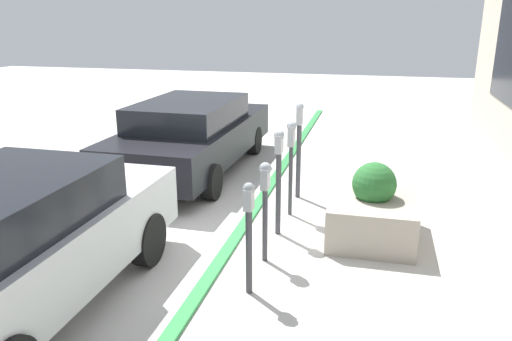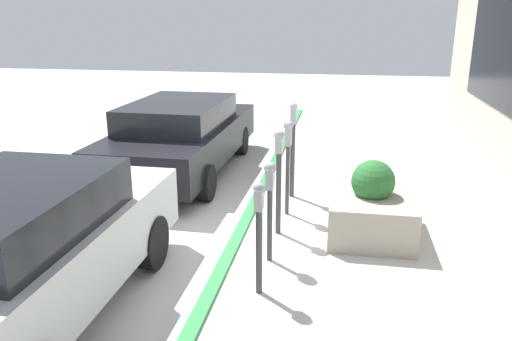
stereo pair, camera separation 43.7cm
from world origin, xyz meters
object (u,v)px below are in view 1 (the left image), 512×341
Objects in this scene: parking_meter_fourth at (291,149)px; parked_car_front at (14,243)px; parking_meter_middle at (279,167)px; parking_meter_second at (265,193)px; parked_car_middle at (193,134)px; parking_meter_farthest at (299,141)px; planter_box at (372,212)px; parking_meter_nearest at (249,224)px.

parked_car_front is at bearing 146.00° from parking_meter_fourth.
parking_meter_middle is 0.37× the size of parked_car_front.
parking_meter_second is 0.27× the size of parked_car_middle.
parking_meter_middle reaches higher than parking_meter_second.
parking_meter_fourth is 0.36× the size of parked_car_front.
parking_meter_farthest is (1.53, -0.04, -0.01)m from parking_meter_middle.
parking_meter_middle is (0.83, -0.00, 0.09)m from parking_meter_second.
parking_meter_fourth reaches higher than planter_box.
parking_meter_fourth is 2.87m from parked_car_middle.
parked_car_front is 5.04m from parked_car_middle.
parking_meter_middle is at bearing -0.11° from parking_meter_nearest.
parking_meter_nearest is at bearing -150.85° from parked_car_middle.
parked_car_front is (-0.93, 2.15, -0.03)m from parking_meter_nearest.
parked_car_middle is at bearing 0.82° from parked_car_front.
parking_meter_middle is at bearing -40.03° from parked_car_front.
planter_box is (1.78, -1.27, -0.44)m from parking_meter_nearest.
parking_meter_second is at bearing -51.32° from parked_car_front.
parking_meter_second is 1.70m from planter_box.
parking_meter_farthest is (2.35, -0.04, 0.08)m from parking_meter_second.
parking_meter_nearest is at bearing 179.30° from parking_meter_farthest.
parking_meter_middle is 0.73m from parking_meter_fourth.
parking_meter_farthest is 0.39× the size of parked_car_front.
parking_meter_nearest is at bearing 178.89° from parking_meter_fourth.
planter_box is at bearing -81.88° from parking_meter_middle.
parking_meter_farthest is 1.13× the size of planter_box.
parking_meter_fourth is 3.94m from parked_car_front.
parked_car_middle reaches higher than parking_meter_nearest.
parking_meter_farthest is 0.33× the size of parked_car_middle.
parking_meter_farthest is at bearing -0.86° from parking_meter_second.
parking_meter_farthest is at bearing 42.50° from planter_box.
parking_meter_fourth is 0.80m from parking_meter_farthest.
parking_meter_second is at bearing -0.21° from parking_meter_nearest.
parking_meter_second is 0.80× the size of parking_meter_farthest.
parking_meter_nearest is 0.27× the size of parked_car_middle.
parking_meter_middle is 1.05× the size of planter_box.
parking_meter_middle reaches higher than planter_box.
planter_box is at bearing -137.50° from parking_meter_farthest.
parking_meter_nearest is at bearing -66.24° from parked_car_front.
parking_meter_fourth is (0.73, -0.04, 0.06)m from parking_meter_middle.
parked_car_front is at bearing 128.26° from parking_meter_second.
parking_meter_middle reaches higher than parking_meter_nearest.
parking_meter_second is at bearing -145.63° from parked_car_middle.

